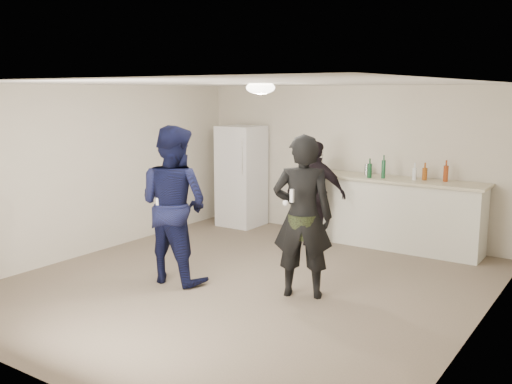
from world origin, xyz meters
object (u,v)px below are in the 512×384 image
Objects in this scene: fridge at (242,176)px; spectator at (316,194)px; shaker at (367,170)px; man at (174,204)px; counter at (396,215)px; woman at (303,217)px.

fridge is 1.86m from spectator.
man is at bearing -111.38° from shaker.
spectator is at bearing -152.03° from counter.
counter is 1.28m from spectator.
counter is 0.86m from shaker.
man is 1.68m from woman.
shaker is at bearing -134.72° from spectator.
woman is at bearing -43.62° from fridge.
woman reaches higher than shaker.
counter is 3.60m from man.
fridge reaches higher than counter.
woman reaches higher than spectator.
counter is 2.70m from woman.
counter is 1.57× the size of spectator.
man is at bearing -120.17° from counter.
woman reaches higher than fridge.
spectator reaches higher than counter.
counter is at bearing -122.50° from man.
woman reaches higher than counter.
fridge is 10.59× the size of shaker.
fridge is 0.93× the size of woman.
counter is 15.29× the size of shaker.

